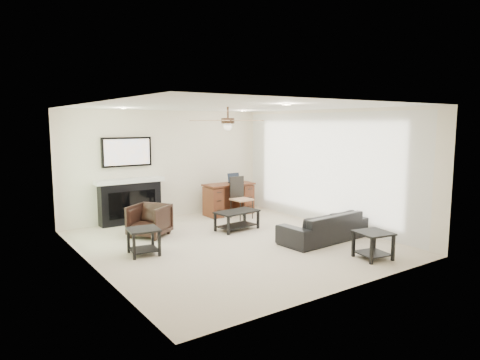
# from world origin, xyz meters

# --- Properties ---
(room_shell) EXTENTS (5.50, 5.54, 2.52)m
(room_shell) POSITION_xyz_m (0.19, 0.08, 1.68)
(room_shell) COLOR beige
(room_shell) RESTS_ON ground
(sofa) EXTENTS (1.87, 0.81, 0.54)m
(sofa) POSITION_xyz_m (1.54, -0.85, 0.27)
(sofa) COLOR black
(sofa) RESTS_ON ground
(armchair) EXTENTS (0.96, 0.96, 0.64)m
(armchair) POSITION_xyz_m (-1.06, 1.30, 0.32)
(armchair) COLOR black
(armchair) RESTS_ON ground
(coffee_table) EXTENTS (0.95, 0.61, 0.40)m
(coffee_table) POSITION_xyz_m (0.64, 0.75, 0.20)
(coffee_table) COLOR black
(coffee_table) RESTS_ON ground
(end_table_near) EXTENTS (0.61, 0.61, 0.45)m
(end_table_near) POSITION_xyz_m (1.39, -2.10, 0.23)
(end_table_near) COLOR black
(end_table_near) RESTS_ON ground
(end_table_left) EXTENTS (0.56, 0.56, 0.45)m
(end_table_left) POSITION_xyz_m (-1.61, 0.25, 0.23)
(end_table_left) COLOR black
(end_table_left) RESTS_ON ground
(fireplace_unit) EXTENTS (1.52, 0.34, 1.91)m
(fireplace_unit) POSITION_xyz_m (-0.96, 2.58, 0.95)
(fireplace_unit) COLOR black
(fireplace_unit) RESTS_ON ground
(desk) EXTENTS (1.22, 0.56, 0.76)m
(desk) POSITION_xyz_m (1.34, 2.12, 0.38)
(desk) COLOR #3E1B0F
(desk) RESTS_ON ground
(desk_chair) EXTENTS (0.44, 0.46, 0.97)m
(desk_chair) POSITION_xyz_m (1.34, 1.57, 0.48)
(desk_chair) COLOR black
(desk_chair) RESTS_ON ground
(laptop) EXTENTS (0.33, 0.24, 0.23)m
(laptop) POSITION_xyz_m (1.54, 2.10, 0.88)
(laptop) COLOR black
(laptop) RESTS_ON desk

